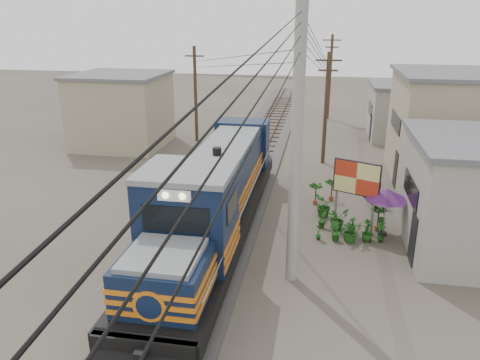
% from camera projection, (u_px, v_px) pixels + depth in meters
% --- Properties ---
extents(ground, '(120.00, 120.00, 0.00)m').
position_uv_depth(ground, '(201.00, 263.00, 18.15)').
color(ground, '#473F35').
rests_on(ground, ground).
extents(ballast, '(3.60, 70.00, 0.16)m').
position_uv_depth(ballast, '(244.00, 178.00, 27.40)').
color(ballast, '#595651').
rests_on(ballast, ground).
extents(track, '(1.15, 70.00, 0.12)m').
position_uv_depth(track, '(244.00, 175.00, 27.34)').
color(track, '#51331E').
rests_on(track, ground).
extents(locomotive, '(3.11, 16.96, 4.20)m').
position_uv_depth(locomotive, '(214.00, 197.00, 19.75)').
color(locomotive, black).
rests_on(locomotive, ground).
extents(utility_pole_main, '(0.40, 0.40, 10.00)m').
position_uv_depth(utility_pole_main, '(296.00, 146.00, 15.44)').
color(utility_pole_main, '#9E9B93').
rests_on(utility_pole_main, ground).
extents(wooden_pole_mid, '(1.60, 0.24, 7.00)m').
position_uv_depth(wooden_pole_mid, '(326.00, 107.00, 29.18)').
color(wooden_pole_mid, '#4C3826').
rests_on(wooden_pole_mid, ground).
extents(wooden_pole_far, '(1.60, 0.24, 7.50)m').
position_uv_depth(wooden_pole_far, '(330.00, 76.00, 42.04)').
color(wooden_pole_far, '#4C3826').
rests_on(wooden_pole_far, ground).
extents(wooden_pole_left, '(1.60, 0.24, 7.00)m').
position_uv_depth(wooden_pole_left, '(196.00, 93.00, 34.45)').
color(wooden_pole_left, '#4C3826').
rests_on(wooden_pole_left, ground).
extents(power_lines, '(9.65, 19.00, 3.30)m').
position_uv_depth(power_lines, '(237.00, 47.00, 23.53)').
color(power_lines, black).
rests_on(power_lines, ground).
extents(shophouse_mid, '(8.40, 7.35, 6.20)m').
position_uv_depth(shophouse_mid, '(470.00, 128.00, 26.19)').
color(shophouse_mid, '#9C9174').
rests_on(shophouse_mid, ground).
extents(shophouse_back, '(6.30, 6.30, 4.20)m').
position_uv_depth(shophouse_back, '(410.00, 111.00, 36.06)').
color(shophouse_back, gray).
rests_on(shophouse_back, ground).
extents(shophouse_left, '(6.30, 6.30, 5.20)m').
position_uv_depth(shophouse_left, '(122.00, 110.00, 33.77)').
color(shophouse_left, '#9C9174').
rests_on(shophouse_left, ground).
extents(billboard, '(1.95, 0.96, 3.21)m').
position_uv_depth(billboard, '(356.00, 180.00, 20.15)').
color(billboard, '#99999E').
rests_on(billboard, ground).
extents(market_umbrella, '(2.23, 2.23, 2.15)m').
position_uv_depth(market_umbrella, '(387.00, 194.00, 19.87)').
color(market_umbrella, black).
rests_on(market_umbrella, ground).
extents(vendor, '(0.72, 0.60, 1.68)m').
position_uv_depth(vendor, '(376.00, 189.00, 23.50)').
color(vendor, black).
rests_on(vendor, ground).
extents(plant_nursery, '(3.24, 3.45, 1.08)m').
position_uv_depth(plant_nursery, '(341.00, 220.00, 20.76)').
color(plant_nursery, '#1C5117').
rests_on(plant_nursery, ground).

